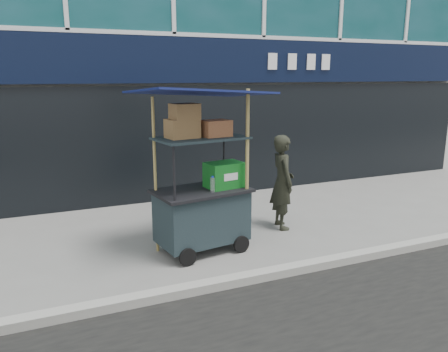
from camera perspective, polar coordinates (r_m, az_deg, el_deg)
name	(u,v)px	position (r m, az deg, el deg)	size (l,w,h in m)	color
ground	(262,272)	(6.10, 5.04, -12.37)	(80.00, 80.00, 0.00)	slate
curb	(270,274)	(5.91, 5.99, -12.60)	(80.00, 0.18, 0.12)	#999991
vendor_cart	(203,195)	(6.50, -2.77, -2.51)	(2.01, 1.56, 2.48)	black
vendor_man	(282,182)	(7.56, 7.63, -0.79)	(0.60, 0.39, 1.63)	black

